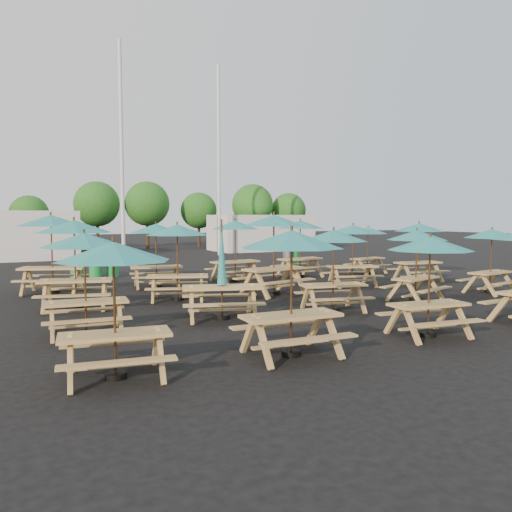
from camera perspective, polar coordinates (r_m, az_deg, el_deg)
name	(u,v)px	position (r m, az deg, el deg)	size (l,w,h in m)	color
ground	(277,293)	(16.01, 2.38, -4.30)	(120.00, 120.00, 0.00)	black
picnic_unit_0	(113,261)	(7.71, -15.98, -0.53)	(1.92, 1.92, 2.10)	tan
picnic_unit_1	(84,247)	(10.79, -19.04, 0.99)	(1.88, 1.88, 2.14)	tan
picnic_unit_2	(74,233)	(13.94, -20.06, 2.54)	(2.35, 2.35, 2.38)	tan
picnic_unit_3	(51,226)	(17.16, -22.38, 3.20)	(2.62, 2.62, 2.53)	tan
picnic_unit_4	(292,248)	(8.65, 4.09, 0.94)	(1.88, 1.88, 2.24)	tan
picnic_unit_5	(222,278)	(11.92, -3.93, -2.57)	(2.27, 2.12, 2.39)	tan
picnic_unit_6	(177,235)	(14.67, -9.00, 2.38)	(2.35, 2.35, 2.25)	tan
picnic_unit_7	(156,233)	(17.56, -11.37, 2.63)	(2.08, 2.08, 2.23)	tan
picnic_unit_8	(430,250)	(10.66, 19.27, 0.60)	(1.86, 1.86, 2.07)	tan
picnic_unit_9	(334,241)	(12.98, 8.86, 1.69)	(2.08, 2.08, 2.13)	tan
picnic_unit_10	(274,226)	(15.62, 2.05, 3.47)	(2.47, 2.47, 2.54)	tan
picnic_unit_11	(235,229)	(18.89, -2.39, 3.10)	(2.14, 2.14, 2.33)	tan
picnic_unit_13	(417,240)	(15.14, 17.90, 1.75)	(2.12, 2.12, 2.08)	tan
picnic_unit_14	(353,233)	(17.82, 11.01, 2.55)	(2.19, 2.19, 2.19)	tan
picnic_unit_15	(300,228)	(20.20, 5.08, 3.18)	(2.18, 2.18, 2.33)	tan
picnic_unit_17	(492,238)	(17.60, 25.34, 1.88)	(1.97, 1.97, 2.08)	tan
picnic_unit_18	(419,231)	(19.81, 18.12, 2.70)	(1.99, 1.99, 2.23)	tan
picnic_unit_19	(368,234)	(22.01, 12.69, 2.51)	(1.93, 1.93, 2.03)	tan
waste_bin_0	(77,268)	(21.17, -19.79, -1.31)	(0.51, 0.51, 0.81)	#1A8F3B
waste_bin_1	(96,268)	(20.89, -17.86, -1.33)	(0.51, 0.51, 0.81)	#1A8F3B
waste_bin_2	(112,267)	(21.20, -16.12, -1.21)	(0.51, 0.51, 0.81)	#1A8F3B
waste_bin_3	(288,260)	(23.98, 3.68, -0.41)	(0.51, 0.51, 0.81)	gray
waste_bin_4	(293,259)	(24.25, 4.29, -0.36)	(0.51, 0.51, 0.81)	#1A8F3B
mast_0	(122,152)	(28.66, -15.10, 11.45)	(0.20, 0.20, 12.00)	silver
mast_1	(219,161)	(32.43, -4.27, 10.75)	(0.20, 0.20, 12.00)	silver
event_tent_0	(2,235)	(31.91, -26.99, 2.11)	(8.00, 4.00, 2.80)	silver
event_tent_1	(261,233)	(36.85, 0.52, 2.69)	(7.00, 4.00, 2.60)	silver
tree_2	(29,214)	(37.56, -24.49, 4.35)	(2.59, 2.59, 3.93)	#382314
tree_3	(97,204)	(39.05, -17.73, 5.67)	(3.36, 3.36, 5.09)	#382314
tree_4	(147,204)	(39.32, -12.34, 5.85)	(3.41, 3.41, 5.17)	#382314
tree_5	(199,211)	(40.96, -6.56, 5.18)	(2.94, 2.94, 4.45)	#382314
tree_6	(253,205)	(40.88, -0.39, 5.85)	(3.38, 3.38, 5.13)	#382314
tree_7	(288,211)	(42.49, 3.73, 5.20)	(2.95, 2.95, 4.48)	#382314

